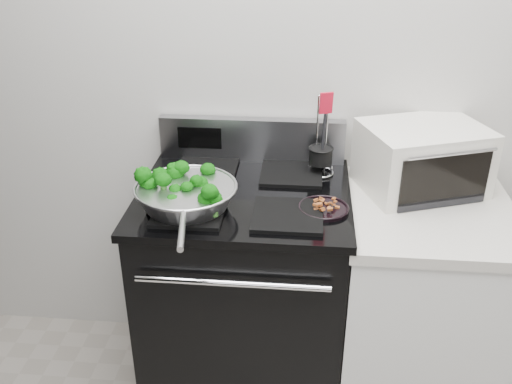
# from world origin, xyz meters

# --- Properties ---
(back_wall) EXTENTS (4.00, 0.02, 2.70)m
(back_wall) POSITION_xyz_m (0.00, 1.75, 1.35)
(back_wall) COLOR #B9B6AF
(back_wall) RESTS_ON ground
(gas_range) EXTENTS (0.79, 0.69, 1.13)m
(gas_range) POSITION_xyz_m (-0.30, 1.41, 0.49)
(gas_range) COLOR black
(gas_range) RESTS_ON floor
(counter) EXTENTS (0.62, 0.68, 0.92)m
(counter) POSITION_xyz_m (0.39, 1.41, 0.46)
(counter) COLOR white
(counter) RESTS_ON floor
(skillet) EXTENTS (0.36, 0.57, 0.08)m
(skillet) POSITION_xyz_m (-0.49, 1.27, 1.01)
(skillet) COLOR silver
(skillet) RESTS_ON gas_range
(broccoli_pile) EXTENTS (0.28, 0.28, 0.10)m
(broccoli_pile) POSITION_xyz_m (-0.49, 1.27, 1.03)
(broccoli_pile) COLOR #043205
(broccoli_pile) RESTS_ON skillet
(bacon_plate) EXTENTS (0.18, 0.18, 0.04)m
(bacon_plate) POSITION_xyz_m (-0.01, 1.30, 0.97)
(bacon_plate) COLOR black
(bacon_plate) RESTS_ON gas_range
(utensil_holder) EXTENTS (0.11, 0.11, 0.34)m
(utensil_holder) POSITION_xyz_m (-0.02, 1.60, 1.01)
(utensil_holder) COLOR silver
(utensil_holder) RESTS_ON gas_range
(toaster_oven) EXTENTS (0.52, 0.46, 0.25)m
(toaster_oven) POSITION_xyz_m (0.36, 1.57, 1.05)
(toaster_oven) COLOR white
(toaster_oven) RESTS_ON counter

